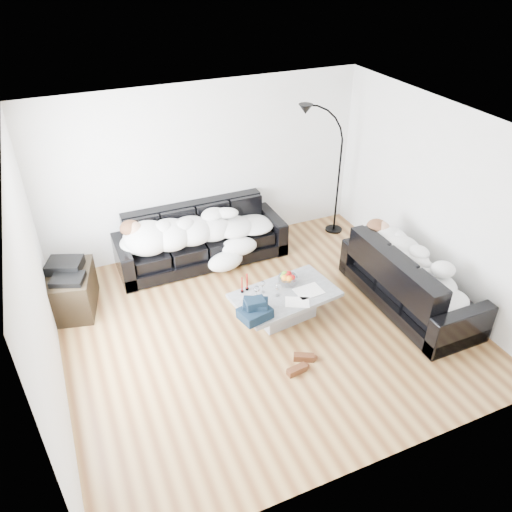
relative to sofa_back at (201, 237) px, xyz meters
name	(u,v)px	position (x,y,z in m)	size (l,w,h in m)	color
ground	(265,325)	(0.26, -1.81, -0.42)	(5.00, 5.00, 0.00)	brown
wall_back	(205,169)	(0.26, 0.44, 0.88)	(5.00, 0.02, 2.60)	silver
wall_left	(38,292)	(-2.24, -1.81, 0.88)	(0.02, 4.50, 2.60)	silver
wall_right	(437,201)	(2.76, -1.81, 0.88)	(0.02, 4.50, 2.60)	silver
ceiling	(268,131)	(0.26, -1.81, 2.18)	(5.00, 5.00, 0.00)	white
sofa_back	(201,237)	(0.00, 0.00, 0.00)	(2.55, 0.88, 0.83)	black
sofa_right	(411,278)	(2.24, -2.16, 0.01)	(2.09, 0.90, 0.85)	black
sleeper_back	(201,226)	(0.00, -0.05, 0.22)	(2.16, 0.75, 0.43)	silver
sleeper_right	(414,265)	(2.24, -2.16, 0.22)	(1.79, 0.76, 0.44)	silver
teal_cushion	(382,237)	(2.18, -1.52, 0.30)	(0.36, 0.30, 0.20)	#0E6357
coffee_table	(285,305)	(0.56, -1.75, -0.22)	(1.33, 0.78, 0.39)	#939699
fruit_bowl	(288,278)	(0.70, -1.55, 0.05)	(0.26, 0.26, 0.16)	white
wine_glass_a	(263,287)	(0.30, -1.61, 0.06)	(0.07, 0.07, 0.17)	white
wine_glass_b	(257,293)	(0.18, -1.70, 0.06)	(0.08, 0.08, 0.19)	white
wine_glass_c	(278,290)	(0.46, -1.76, 0.07)	(0.08, 0.08, 0.19)	white
candle_left	(242,285)	(0.06, -1.50, 0.08)	(0.04, 0.04, 0.23)	maroon
candle_right	(247,282)	(0.14, -1.48, 0.10)	(0.05, 0.05, 0.25)	maroon
newspaper_a	(309,291)	(0.86, -1.83, -0.02)	(0.35, 0.27, 0.01)	silver
newspaper_b	(297,302)	(0.62, -1.98, -0.02)	(0.30, 0.22, 0.01)	silver
navy_jacket	(256,303)	(0.04, -1.99, 0.15)	(0.39, 0.33, 0.20)	black
shoes	(300,364)	(0.33, -2.65, -0.37)	(0.41, 0.30, 0.09)	#472311
av_cabinet	(71,291)	(-1.97, -0.45, -0.13)	(0.58, 0.84, 0.58)	black
stereo	(65,269)	(-1.97, -0.45, 0.23)	(0.44, 0.34, 0.13)	black
floor_lamp	(339,177)	(2.36, -0.02, 0.57)	(0.72, 0.29, 1.97)	black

